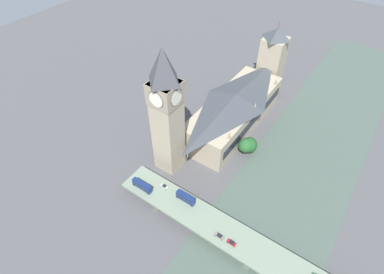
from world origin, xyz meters
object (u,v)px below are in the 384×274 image
object	(u,v)px
parliament_hall	(235,110)
car_southbound_lead	(232,243)
car_southbound_mid	(164,186)
clock_tower	(166,111)
double_decker_bus_rear	(142,185)
victoria_tower	(272,59)
double_decker_bus_lead	(186,198)
road_bridge	(254,250)
car_northbound_lead	(219,236)

from	to	relation	value
parliament_hall	car_southbound_lead	world-z (taller)	parliament_hall
parliament_hall	car_southbound_mid	size ratio (longest dim) A/B	20.90
parliament_hall	clock_tower	distance (m)	61.91
double_decker_bus_rear	clock_tower	bearing A→B (deg)	-85.74
victoria_tower	car_southbound_mid	world-z (taller)	victoria_tower
double_decker_bus_lead	double_decker_bus_rear	world-z (taller)	double_decker_bus_lead
victoria_tower	double_decker_bus_lead	bearing A→B (deg)	95.46
double_decker_bus_rear	road_bridge	bearing A→B (deg)	-176.82
double_decker_bus_rear	car_southbound_lead	size ratio (longest dim) A/B	2.77
car_northbound_lead	double_decker_bus_rear	bearing A→B (deg)	-0.46
double_decker_bus_rear	car_northbound_lead	bearing A→B (deg)	179.54
car_southbound_mid	car_northbound_lead	bearing A→B (deg)	168.88
clock_tower	double_decker_bus_lead	world-z (taller)	clock_tower
clock_tower	double_decker_bus_lead	distance (m)	45.24
clock_tower	car_southbound_mid	bearing A→B (deg)	119.84
road_bridge	double_decker_bus_rear	world-z (taller)	double_decker_bus_rear
double_decker_bus_lead	double_decker_bus_rear	bearing A→B (deg)	16.38
car_northbound_lead	car_southbound_mid	world-z (taller)	car_northbound_lead
clock_tower	victoria_tower	size ratio (longest dim) A/B	1.47
clock_tower	car_southbound_mid	size ratio (longest dim) A/B	18.60
double_decker_bus_lead	car_southbound_lead	size ratio (longest dim) A/B	2.52
clock_tower	road_bridge	world-z (taller)	clock_tower
car_northbound_lead	victoria_tower	bearing A→B (deg)	-74.76
parliament_hall	clock_tower	world-z (taller)	clock_tower
clock_tower	car_northbound_lead	bearing A→B (deg)	151.76
clock_tower	road_bridge	distance (m)	79.02
parliament_hall	car_southbound_lead	size ratio (longest dim) A/B	20.00
parliament_hall	car_southbound_lead	distance (m)	91.13
road_bridge	car_northbound_lead	xyz separation A→B (m)	(16.46, 3.98, 1.85)
car_northbound_lead	car_southbound_lead	size ratio (longest dim) A/B	1.09
clock_tower	road_bridge	size ratio (longest dim) A/B	0.50
clock_tower	car_northbound_lead	size ratio (longest dim) A/B	16.40
double_decker_bus_lead	car_southbound_lead	world-z (taller)	double_decker_bus_lead
car_northbound_lead	car_southbound_lead	xyz separation A→B (m)	(-6.33, -0.45, -0.06)
victoria_tower	car_southbound_mid	bearing A→B (deg)	89.01
double_decker_bus_rear	car_northbound_lead	xyz separation A→B (m)	(-48.23, 0.39, -1.96)
parliament_hall	victoria_tower	distance (m)	56.28
double_decker_bus_rear	double_decker_bus_lead	bearing A→B (deg)	-163.62
road_bridge	car_northbound_lead	distance (m)	17.04
victoria_tower	parliament_hall	bearing A→B (deg)	90.06
road_bridge	car_southbound_mid	distance (m)	55.77
parliament_hall	car_southbound_mid	bearing A→B (deg)	88.21
double_decker_bus_rear	car_northbound_lead	size ratio (longest dim) A/B	2.55
double_decker_bus_rear	car_southbound_mid	distance (m)	11.83
parliament_hall	road_bridge	world-z (taller)	parliament_hall
double_decker_bus_lead	car_southbound_mid	xyz separation A→B (m)	(14.47, -0.39, -2.06)
parliament_hall	road_bridge	xyz separation A→B (m)	(-53.35, 76.50, -7.48)
parliament_hall	victoria_tower	world-z (taller)	victoria_tower
parliament_hall	clock_tower	xyz separation A→B (m)	(13.32, 53.51, 28.15)
double_decker_bus_lead	parliament_hall	bearing A→B (deg)	-80.53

